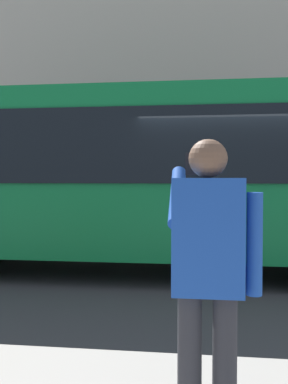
{
  "coord_description": "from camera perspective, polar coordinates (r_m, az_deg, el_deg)",
  "views": [
    {
      "loc": [
        0.4,
        7.04,
        1.63
      ],
      "look_at": [
        1.35,
        -0.43,
        1.38
      ],
      "focal_mm": 39.84,
      "sensor_mm": 36.0,
      "label": 1
    }
  ],
  "objects": [
    {
      "name": "ground_plane",
      "position": [
        7.24,
        10.43,
        -11.13
      ],
      "size": [
        60.0,
        60.0,
        0.0
      ],
      "primitive_type": "plane",
      "color": "#38383A"
    },
    {
      "name": "building_facade_far",
      "position": [
        14.52,
        9.09,
        19.36
      ],
      "size": [
        28.0,
        1.55,
        12.0
      ],
      "color": "beige",
      "rests_on": "ground_plane"
    },
    {
      "name": "red_bus",
      "position": [
        7.37,
        -2.08,
        2.32
      ],
      "size": [
        9.05,
        2.54,
        3.08
      ],
      "color": "#0F7238",
      "rests_on": "ground_plane"
    },
    {
      "name": "pedestrian_photographer",
      "position": [
        2.49,
        8.59,
        -9.46
      ],
      "size": [
        0.53,
        0.52,
        1.7
      ],
      "color": "#2D2D33",
      "rests_on": "sidewalk_curb"
    }
  ]
}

